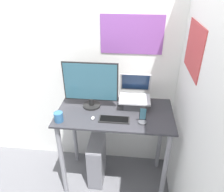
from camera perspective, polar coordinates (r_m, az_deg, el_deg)
The scene contains 10 objects.
wall_back at distance 2.39m, azimuth 1.71°, elevation 7.62°, with size 6.00×0.06×2.60m.
wall_side_right at distance 1.83m, azimuth 21.14°, elevation -1.99°, with size 0.06×6.00×2.60m.
desk at distance 2.31m, azimuth 0.73°, elevation -8.31°, with size 1.16×0.61×0.98m.
laptop at distance 2.25m, azimuth 5.94°, elevation -0.72°, with size 0.31×0.31×0.32m.
monitor at distance 2.17m, azimuth -5.60°, elevation 2.72°, with size 0.55×0.18×0.48m.
keyboard at distance 2.07m, azimuth 0.58°, elevation -6.14°, with size 0.29×0.11×0.02m.
mouse at distance 2.09m, azimuth -5.01°, elevation -5.75°, with size 0.03×0.05×0.02m.
cell_phone at distance 2.04m, azimuth 7.98°, elevation -5.85°, with size 0.08×0.08×0.17m.
computer_tower at distance 2.67m, azimuth -3.98°, elevation -16.44°, with size 0.17×0.37×0.56m.
mug at distance 2.10m, azimuth -13.78°, elevation -5.33°, with size 0.08×0.08×0.09m.
Camera 1 is at (0.16, -1.51, 2.20)m, focal length 35.00 mm.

